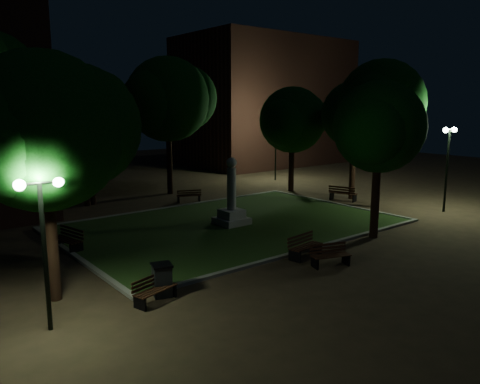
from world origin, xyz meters
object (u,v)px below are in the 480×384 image
Objects in this scene: monument at (232,206)px; bench_near_left at (330,256)px; bench_right_side at (343,194)px; bench_left_side at (68,240)px; trash_bin at (162,280)px; bench_far_side at (189,196)px; bench_near_right at (304,247)px; bench_west_near at (154,290)px.

monument is 6.84m from bench_near_left.
bench_right_side is (9.64, 7.27, 0.06)m from bench_near_left.
bench_left_side reaches higher than bench_near_left.
bench_left_side is 1.69× the size of trash_bin.
bench_far_side is at bearing 100.46° from bench_near_left.
trash_bin is at bearing -141.56° from monument.
bench_near_right is 1.10× the size of bench_west_near.
trash_bin reaches higher than bench_far_side.
trash_bin is (-15.68, -5.91, 0.08)m from bench_right_side.
monument reaches higher than bench_left_side.
bench_west_near is 6.64m from bench_left_side.
bench_right_side reaches higher than bench_left_side.
monument is 6.12m from bench_far_side.
bench_right_side is (16.09, 6.17, 0.07)m from bench_west_near.
bench_right_side is 1.74× the size of trash_bin.
bench_near_left is 0.87× the size of bench_right_side.
bench_west_near is 14.43m from bench_far_side.
monument is at bearing 103.50° from bench_near_left.
trash_bin is (-6.05, 0.10, 0.11)m from bench_near_right.
bench_west_near is at bearing 77.24° from bench_far_side.
monument is 1.83× the size of bench_right_side.
trash_bin reaches higher than bench_west_near.
trash_bin is at bearing 171.19° from bench_near_right.
bench_far_side is at bearing 107.03° from bench_left_side.
bench_near_left is 12.08m from bench_right_side.
monument is 8.71m from trash_bin.
bench_near_left is 1.01× the size of bench_far_side.
trash_bin is (0.67, -6.38, 0.09)m from bench_left_side.
trash_bin is at bearing 77.94° from bench_far_side.
trash_bin is at bearing 92.61° from bench_right_side.
bench_near_right is at bearing -14.14° from bench_west_near.
bench_near_right is (0.01, 1.26, 0.03)m from bench_near_left.
bench_right_side is at bearing 167.82° from bench_far_side.
bench_west_near is (-6.45, -0.16, -0.04)m from bench_near_right.
bench_west_near is 17.23m from bench_right_side.
bench_left_side is at bearing 150.91° from bench_near_left.
bench_left_side is 6.41m from trash_bin.
bench_west_near is at bearing -147.48° from trash_bin.
bench_near_right is 9.33m from bench_left_side.
bench_left_side reaches higher than bench_near_right.
monument is at bearing 74.26° from bench_near_right.
trash_bin reaches higher than bench_near_left.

